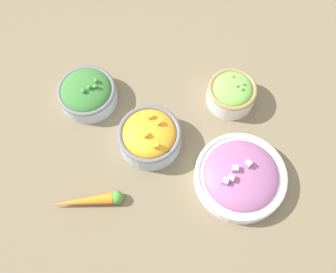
% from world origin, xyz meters
% --- Properties ---
extents(ground_plane, '(3.00, 3.00, 0.00)m').
position_xyz_m(ground_plane, '(0.00, 0.00, 0.00)').
color(ground_plane, '#75664C').
extents(bowl_squash, '(0.16, 0.16, 0.09)m').
position_xyz_m(bowl_squash, '(-0.04, -0.00, 0.04)').
color(bowl_squash, '#B2C1CC').
rests_on(bowl_squash, ground_plane).
extents(bowl_red_onion, '(0.22, 0.22, 0.07)m').
position_xyz_m(bowl_red_onion, '(0.17, -0.11, 0.03)').
color(bowl_red_onion, white).
rests_on(bowl_red_onion, ground_plane).
extents(bowl_lettuce, '(0.13, 0.13, 0.08)m').
position_xyz_m(bowl_lettuce, '(0.17, 0.11, 0.04)').
color(bowl_lettuce, silver).
rests_on(bowl_lettuce, ground_plane).
extents(bowl_broccoli, '(0.15, 0.15, 0.08)m').
position_xyz_m(bowl_broccoli, '(-0.20, 0.14, 0.03)').
color(bowl_broccoli, '#B2C1CC').
rests_on(bowl_broccoli, ground_plane).
extents(loose_carrot, '(0.17, 0.04, 0.03)m').
position_xyz_m(loose_carrot, '(-0.19, -0.15, 0.01)').
color(loose_carrot, orange).
rests_on(loose_carrot, ground_plane).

